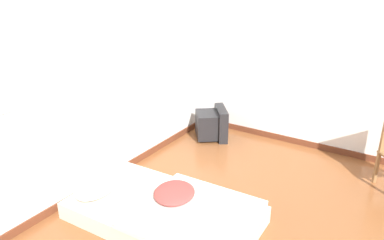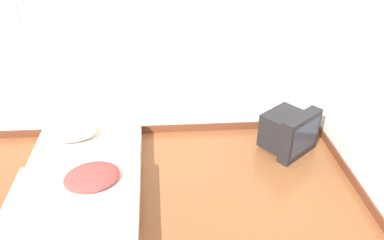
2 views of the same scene
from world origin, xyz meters
The scene contains 4 objects.
wall_back centered at (-0.01, 2.62, 1.29)m, with size 8.01×0.08×2.60m.
wall_right centered at (2.84, 0.00, 1.29)m, with size 0.08×7.59×2.60m.
mattress_bed centered at (0.22, 1.51, 0.12)m, with size 1.14×1.93×0.33m.
crt_tv centered at (2.32, 2.15, 0.23)m, with size 0.66×0.65×0.48m.
Camera 1 is at (-2.33, -0.47, 2.37)m, focal length 35.00 mm.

